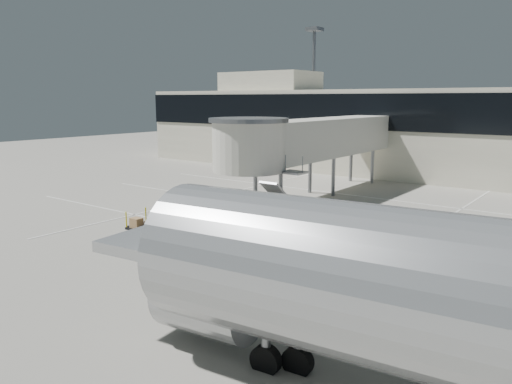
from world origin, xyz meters
The scene contains 11 objects.
ground centered at (0.00, 0.00, 0.00)m, with size 140.00×140.00×0.00m, color #A7A396.
lane_markings centered at (-0.67, 9.33, 0.01)m, with size 40.00×30.00×0.02m.
terminal centered at (-0.35, 29.94, 4.11)m, with size 64.00×12.11×15.20m.
jet_bridge centered at (-3.97, 12.26, 4.28)m, with size 5.70×20.40×6.03m.
baggage_tug centered at (2.55, 5.40, 0.54)m, with size 2.46×1.96×1.48m.
suitcase_cart centered at (7.48, 6.18, 0.56)m, with size 4.16×2.19×1.59m.
box_cart_near centered at (1.81, -2.79, 0.51)m, with size 3.29×2.05×1.27m.
box_cart_far centered at (-4.63, -1.03, 0.55)m, with size 3.59×1.46×1.41m.
ground_worker centered at (-1.39, -1.43, 0.84)m, with size 0.61×0.40×1.68m, color #A0E017.
belt_loader centered at (-15.40, 21.21, 0.76)m, with size 4.22×1.91×1.99m.
aircraft centered at (12.64, -6.90, 2.77)m, with size 19.48×5.33×4.88m.
Camera 1 is at (14.35, -17.81, 7.16)m, focal length 35.00 mm.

